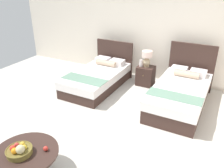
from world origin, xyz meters
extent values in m
cube|color=beige|center=(0.00, 0.00, -0.01)|extent=(9.31, 9.25, 0.02)
cube|color=silver|center=(0.00, 2.83, 1.38)|extent=(9.31, 0.12, 2.76)
cube|color=#36231E|center=(-1.12, 1.39, 0.13)|extent=(1.10, 2.06, 0.26)
cube|color=white|center=(-1.12, 1.39, 0.37)|extent=(1.14, 2.10, 0.21)
cube|color=#36231E|center=(-1.11, 2.44, 0.54)|extent=(1.16, 0.07, 1.07)
cube|color=silver|center=(-1.35, 2.15, 0.54)|extent=(0.39, 0.30, 0.14)
cube|color=silver|center=(-0.87, 2.15, 0.54)|extent=(0.39, 0.30, 0.14)
cylinder|color=#C5A98E|center=(-1.11, 1.91, 0.55)|extent=(0.60, 0.15, 0.15)
cube|color=slate|center=(-1.12, 0.82, 0.48)|extent=(1.14, 0.44, 0.01)
cube|color=#36231E|center=(1.12, 1.39, 0.16)|extent=(1.10, 2.15, 0.32)
cube|color=white|center=(1.12, 1.39, 0.43)|extent=(1.14, 2.19, 0.22)
cube|color=#36231E|center=(1.12, 2.49, 0.63)|extent=(1.16, 0.07, 1.25)
cube|color=white|center=(0.88, 2.20, 0.61)|extent=(0.39, 0.30, 0.14)
cube|color=silver|center=(1.36, 2.20, 0.61)|extent=(0.39, 0.30, 0.14)
cylinder|color=#C5A98E|center=(1.12, 1.96, 0.62)|extent=(0.59, 0.15, 0.15)
cube|color=slate|center=(1.11, 0.82, 0.55)|extent=(1.14, 0.40, 0.01)
cube|color=#36231E|center=(-0.01, 2.19, 0.27)|extent=(0.46, 0.40, 0.54)
sphere|color=tan|center=(-0.01, 1.98, 0.35)|extent=(0.02, 0.02, 0.02)
cylinder|color=tan|center=(-0.01, 2.21, 0.55)|extent=(0.16, 0.16, 0.02)
ellipsoid|color=tan|center=(-0.01, 2.21, 0.67)|extent=(0.20, 0.20, 0.22)
cylinder|color=#99844C|center=(-0.01, 2.21, 0.79)|extent=(0.02, 0.02, 0.04)
cylinder|color=beige|center=(-0.01, 2.21, 0.90)|extent=(0.28, 0.28, 0.17)
cylinder|color=silver|center=(-0.14, 2.15, 0.63)|extent=(0.09, 0.09, 0.18)
torus|color=silver|center=(-0.14, 2.15, 0.72)|extent=(0.09, 0.09, 0.01)
cylinder|color=#36231E|center=(-0.46, -1.76, 0.20)|extent=(0.11, 0.11, 0.40)
cylinder|color=#36231E|center=(-0.46, -1.76, 0.42)|extent=(0.98, 0.98, 0.04)
cylinder|color=brown|center=(-0.50, -1.82, 0.48)|extent=(0.36, 0.36, 0.08)
torus|color=brown|center=(-0.50, -1.82, 0.52)|extent=(0.38, 0.38, 0.02)
sphere|color=red|center=(-0.57, -1.86, 0.56)|extent=(0.08, 0.08, 0.08)
sphere|color=orange|center=(-0.49, -1.90, 0.56)|extent=(0.09, 0.09, 0.09)
sphere|color=#CABE8B|center=(-0.43, -1.85, 0.58)|extent=(0.13, 0.13, 0.13)
sphere|color=gold|center=(-0.44, -1.77, 0.55)|extent=(0.07, 0.07, 0.07)
sphere|color=gold|center=(-0.51, -1.73, 0.55)|extent=(0.08, 0.08, 0.08)
sphere|color=#BA342F|center=(-0.58, -1.78, 0.55)|extent=(0.07, 0.07, 0.07)
sphere|color=red|center=(-0.21, -1.58, 0.47)|extent=(0.07, 0.07, 0.07)
camera|label=1|loc=(1.92, -3.54, 2.81)|focal=37.28mm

